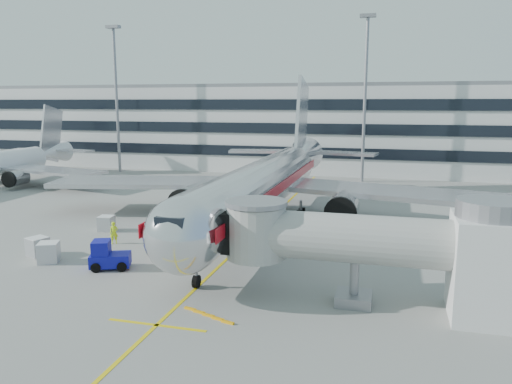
% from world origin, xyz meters
% --- Properties ---
extents(ground, '(180.00, 180.00, 0.00)m').
position_xyz_m(ground, '(0.00, 0.00, 0.00)').
color(ground, gray).
rests_on(ground, ground).
extents(lead_in_line, '(0.25, 70.00, 0.01)m').
position_xyz_m(lead_in_line, '(0.00, 10.00, 0.01)').
color(lead_in_line, yellow).
rests_on(lead_in_line, ground).
extents(stop_bar, '(6.00, 0.25, 0.01)m').
position_xyz_m(stop_bar, '(0.00, -14.00, 0.01)').
color(stop_bar, yellow).
rests_on(stop_bar, ground).
extents(main_jet, '(50.95, 48.70, 16.06)m').
position_xyz_m(main_jet, '(0.00, 11.72, 4.23)').
color(main_jet, silver).
rests_on(main_jet, ground).
extents(jet_bridge, '(17.80, 4.50, 7.00)m').
position_xyz_m(jet_bridge, '(12.18, -8.00, 3.87)').
color(jet_bridge, silver).
rests_on(jet_bridge, ground).
extents(terminal, '(150.00, 24.25, 15.60)m').
position_xyz_m(terminal, '(0.00, 57.95, 7.80)').
color(terminal, silver).
rests_on(terminal, ground).
extents(light_mast_west, '(2.40, 1.20, 25.45)m').
position_xyz_m(light_mast_west, '(-35.00, 42.00, 14.88)').
color(light_mast_west, gray).
rests_on(light_mast_west, ground).
extents(light_mast_centre, '(2.40, 1.20, 25.45)m').
position_xyz_m(light_mast_centre, '(8.00, 42.00, 14.88)').
color(light_mast_centre, gray).
rests_on(light_mast_centre, ground).
extents(belt_loader, '(4.82, 2.06, 2.27)m').
position_xyz_m(belt_loader, '(-4.00, 0.77, 0.64)').
color(belt_loader, '#FCA70A').
rests_on(belt_loader, ground).
extents(baggage_tug, '(3.34, 2.72, 2.20)m').
position_xyz_m(baggage_tug, '(-7.94, -6.06, 0.96)').
color(baggage_tug, '#0D0F93').
rests_on(baggage_tug, ground).
extents(cargo_container_left, '(1.85, 1.85, 1.53)m').
position_xyz_m(cargo_container_left, '(-15.26, -4.67, 0.77)').
color(cargo_container_left, '#B2B4B9').
rests_on(cargo_container_left, ground).
extents(cargo_container_right, '(1.54, 1.54, 1.46)m').
position_xyz_m(cargo_container_right, '(-14.24, 3.93, 0.74)').
color(cargo_container_right, '#B2B4B9').
rests_on(cargo_container_right, ground).
extents(cargo_container_front, '(1.98, 1.98, 1.59)m').
position_xyz_m(cargo_container_front, '(-13.26, -5.90, 0.80)').
color(cargo_container_front, '#B2B4B9').
rests_on(cargo_container_front, ground).
extents(ramp_worker, '(0.86, 0.77, 1.97)m').
position_xyz_m(ramp_worker, '(-11.10, 0.11, 0.99)').
color(ramp_worker, '#CCF219').
rests_on(ramp_worker, ground).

